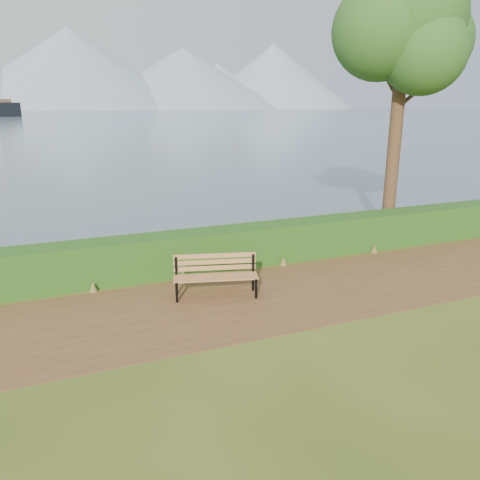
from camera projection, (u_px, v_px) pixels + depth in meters
name	position (u px, v px, depth m)	size (l,w,h in m)	color
ground	(260.00, 305.00, 9.88)	(140.00, 140.00, 0.00)	#3D5117
path	(255.00, 299.00, 10.14)	(40.00, 3.40, 0.01)	brown
hedge	(219.00, 248.00, 12.05)	(32.00, 0.85, 1.00)	#204915
water	(51.00, 112.00, 241.14)	(700.00, 510.00, 0.00)	#465C71
mountains	(31.00, 72.00, 359.99)	(585.00, 190.00, 70.00)	#7D90A7
bench	(215.00, 272.00, 10.25)	(1.90, 0.99, 0.92)	black
tree	(405.00, 25.00, 13.18)	(4.35, 3.64, 8.37)	#3E2C19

